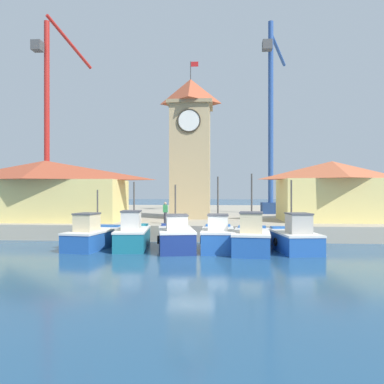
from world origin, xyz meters
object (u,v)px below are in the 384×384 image
object	(u,v)px
fishing_boat_mid_right	(295,238)
dock_worker_near_tower	(165,212)
fishing_boat_mid_left	(218,237)
clock_tower	(191,145)
fishing_boat_far_left	(93,236)
fishing_boat_left_outer	(133,235)
warehouse_right	(332,190)
port_crane_near	(48,137)
fishing_boat_left_inner	(176,237)
port_crane_far	(271,139)
fishing_boat_center	(251,238)
warehouse_left	(45,190)

from	to	relation	value
fishing_boat_mid_right	dock_worker_near_tower	xyz separation A→B (m)	(-8.47, 5.19, 1.21)
fishing_boat_mid_left	clock_tower	xyz separation A→B (m)	(-2.50, 11.26, 6.95)
fishing_boat_mid_right	fishing_boat_mid_left	bearing A→B (deg)	179.86
fishing_boat_far_left	dock_worker_near_tower	xyz separation A→B (m)	(3.86, 4.94, 1.22)
fishing_boat_left_outer	clock_tower	world-z (taller)	clock_tower
fishing_boat_mid_right	clock_tower	bearing A→B (deg)	121.97
warehouse_right	port_crane_near	size ratio (longest dim) A/B	0.41
fishing_boat_left_inner	fishing_boat_mid_right	bearing A→B (deg)	-0.49
dock_worker_near_tower	warehouse_right	bearing A→B (deg)	16.06
port_crane_near	port_crane_far	size ratio (longest dim) A/B	1.01
port_crane_near	port_crane_far	xyz separation A→B (m)	(23.68, 3.00, 0.03)
fishing_boat_left_inner	port_crane_far	world-z (taller)	port_crane_far
fishing_boat_far_left	warehouse_right	bearing A→B (deg)	27.06
fishing_boat_far_left	port_crane_near	world-z (taller)	port_crane_near
fishing_boat_far_left	dock_worker_near_tower	world-z (taller)	fishing_boat_far_left
warehouse_right	port_crane_near	bearing A→B (deg)	166.10
fishing_boat_mid_right	dock_worker_near_tower	bearing A→B (deg)	148.49
fishing_boat_center	fishing_boat_left_inner	bearing A→B (deg)	172.11
warehouse_right	port_crane_near	world-z (taller)	port_crane_near
port_crane_near	fishing_boat_far_left	bearing A→B (deg)	-56.81
port_crane_far	dock_worker_near_tower	xyz separation A→B (m)	(-9.66, -13.59, -7.31)
clock_tower	port_crane_far	xyz separation A→B (m)	(8.23, 7.50, 1.54)
fishing_boat_mid_left	port_crane_near	bearing A→B (deg)	138.69
fishing_boat_far_left	fishing_boat_mid_right	xyz separation A→B (m)	(12.33, -0.26, 0.02)
port_crane_near	fishing_boat_left_inner	bearing A→B (deg)	-45.59
fishing_boat_left_inner	clock_tower	xyz separation A→B (m)	(0.05, 11.22, 6.96)
fishing_boat_mid_right	clock_tower	world-z (taller)	clock_tower
fishing_boat_mid_left	port_crane_near	distance (m)	25.34
port_crane_near	dock_worker_near_tower	bearing A→B (deg)	-37.07
fishing_boat_far_left	fishing_boat_mid_right	size ratio (longest dim) A/B	1.04
fishing_boat_far_left	dock_worker_near_tower	bearing A→B (deg)	51.98
fishing_boat_mid_right	port_crane_near	distance (m)	28.75
fishing_boat_left_outer	dock_worker_near_tower	distance (m)	5.08
fishing_boat_far_left	warehouse_left	bearing A→B (deg)	132.39
fishing_boat_far_left	fishing_boat_center	size ratio (longest dim) A/B	1.03
fishing_boat_left_inner	warehouse_right	xyz separation A→B (m)	(11.91, 8.96, 2.86)
fishing_boat_left_outer	dock_worker_near_tower	xyz separation A→B (m)	(1.37, 4.75, 1.17)
dock_worker_near_tower	port_crane_near	bearing A→B (deg)	142.93
clock_tower	port_crane_far	size ratio (longest dim) A/B	0.68
fishing_boat_mid_right	warehouse_left	world-z (taller)	warehouse_left
fishing_boat_mid_right	dock_worker_near_tower	size ratio (longest dim) A/B	2.90
clock_tower	dock_worker_near_tower	size ratio (longest dim) A/B	8.77
warehouse_left	port_crane_far	distance (m)	23.70
fishing_boat_mid_right	clock_tower	size ratio (longest dim) A/B	0.33
warehouse_left	fishing_boat_left_outer	bearing A→B (deg)	-37.56
warehouse_right	fishing_boat_mid_right	bearing A→B (deg)	-118.14
clock_tower	warehouse_right	distance (m)	12.75
clock_tower	port_crane_near	world-z (taller)	port_crane_near
fishing_boat_left_inner	warehouse_right	size ratio (longest dim) A/B	0.59
fishing_boat_mid_left	fishing_boat_center	world-z (taller)	fishing_boat_center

